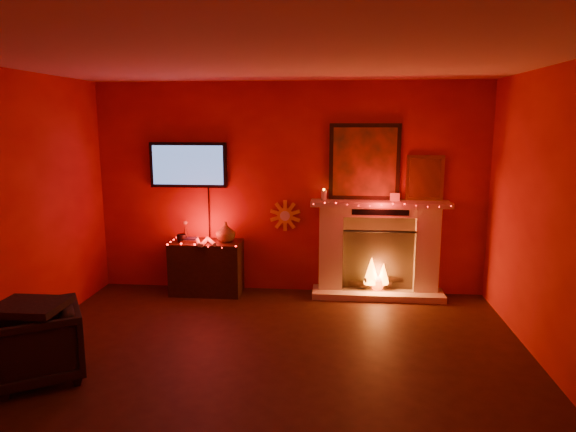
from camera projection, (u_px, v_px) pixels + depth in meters
name	position (u px, v px, depth m)	size (l,w,h in m)	color
room	(261.00, 229.00, 4.14)	(5.00, 5.00, 5.00)	black
fireplace	(378.00, 240.00, 6.49)	(1.72, 0.40, 2.18)	beige
tv	(188.00, 165.00, 6.60)	(1.00, 0.07, 1.24)	black
sunburst_clock	(285.00, 216.00, 6.64)	(0.40, 0.03, 0.40)	gold
console_table	(207.00, 265.00, 6.63)	(0.90, 0.53, 0.94)	black
armchair	(37.00, 344.00, 4.41)	(0.69, 0.71, 0.65)	black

